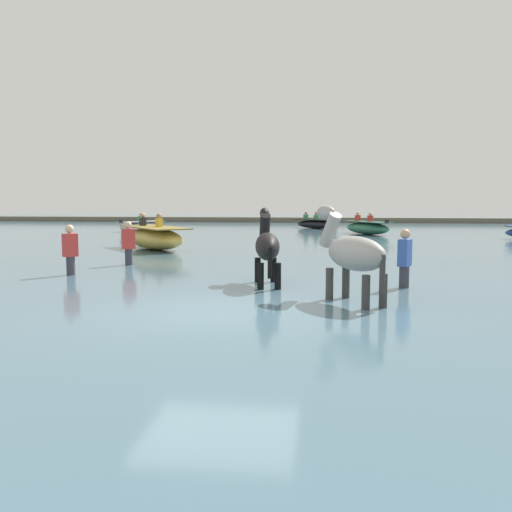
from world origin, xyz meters
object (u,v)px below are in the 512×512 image
Objects in this scene: boat_far_offshore at (317,224)px; boat_far_inshore at (367,228)px; horse_trailing_black at (267,248)px; person_wading_mid at (129,249)px; person_onlooker_right at (404,267)px; horse_lead_grey at (353,256)px; boat_near_starboard at (141,226)px; boat_mid_outer at (155,238)px; person_wading_close at (70,257)px.

boat_far_inshore reaches higher than boat_far_offshore.
horse_trailing_black is 0.70× the size of boat_far_offshore.
horse_trailing_black is 0.61× the size of boat_far_inshore.
person_wading_mid is 1.00× the size of person_onlooker_right.
horse_lead_grey is 0.69× the size of boat_near_starboard.
boat_far_offshore is (-0.73, 24.51, -0.53)m from horse_lead_grey.
boat_far_inshore is 16.11m from person_wading_mid.
person_wading_mid is (-7.58, -14.22, 0.09)m from boat_far_inshore.
boat_far_inshore is 0.88× the size of boat_mid_outer.
boat_far_offshore is 22.41m from person_wading_close.
person_wading_mid reaches higher than boat_far_offshore.
person_wading_close is 1.00× the size of person_onlooker_right.
horse_lead_grey is 23.18m from boat_near_starboard.
boat_near_starboard is 0.81× the size of boat_mid_outer.
person_wading_close and person_onlooker_right have the same top height.
boat_far_inshore is 18.31m from person_wading_close.
boat_mid_outer reaches higher than boat_far_offshore.
horse_lead_grey is at bearing -56.56° from boat_mid_outer.
boat_near_starboard is 16.42m from person_wading_mid.
horse_lead_grey is 19.27m from boat_far_inshore.
horse_trailing_black is 1.25× the size of person_wading_close.
person_wading_mid is at bearing 72.45° from person_wading_close.
boat_mid_outer is at bearing -131.33° from boat_far_inshore.
boat_far_offshore is 15.83m from boat_mid_outer.
person_onlooker_right is at bearing -7.90° from person_wading_close.
boat_far_inshore is at bearing 84.49° from horse_lead_grey.
person_onlooker_right reaches higher than boat_far_inshore.
person_wading_close is (-6.40, 2.83, -0.38)m from horse_lead_grey.
boat_far_offshore is at bearing 94.68° from person_onlooker_right.
person_wading_mid is 7.56m from person_onlooker_right.
boat_near_starboard is at bearing 106.85° from person_wading_mid.
horse_lead_grey is 1.29× the size of person_wading_mid.
horse_trailing_black reaches higher than person_onlooker_right.
horse_trailing_black reaches higher than boat_far_offshore.
boat_far_inshore is (2.58, -5.34, 0.05)m from boat_far_offshore.
person_onlooker_right is at bearing 57.46° from horse_lead_grey.
boat_mid_outer is (-4.78, 7.93, -0.36)m from horse_trailing_black.
horse_lead_grey is at bearing -23.85° from person_wading_close.
boat_far_inshore is 17.40m from person_onlooker_right.
boat_far_inshore is (12.33, -1.50, 0.06)m from boat_near_starboard.
boat_far_offshore is 1.78× the size of person_onlooker_right.
person_onlooker_right is (1.86, -22.73, 0.14)m from boat_far_offshore.
horse_trailing_black is 9.26m from boat_mid_outer.
horse_trailing_black is 0.54× the size of boat_mid_outer.
person_wading_mid is (-4.07, 3.13, -0.34)m from horse_trailing_black.
boat_far_inshore is at bearing -6.92° from boat_near_starboard.
boat_mid_outer is at bearing 90.32° from person_wading_close.
horse_trailing_black is 1.25× the size of person_onlooker_right.
person_wading_mid reaches higher than boat_near_starboard.
horse_lead_grey is at bearing -63.10° from boat_near_starboard.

